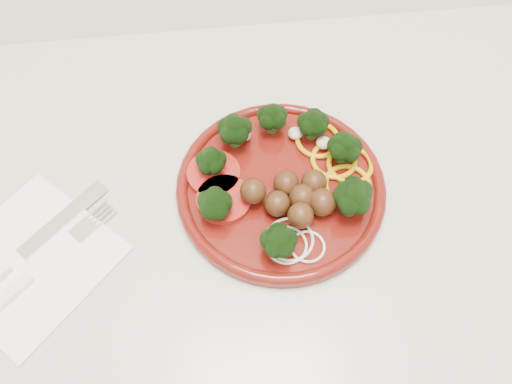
{
  "coord_description": "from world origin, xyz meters",
  "views": [
    {
      "loc": [
        0.12,
        1.42,
        1.4
      ],
      "look_at": [
        0.15,
        1.7,
        0.92
      ],
      "focal_mm": 35.0,
      "sensor_mm": 36.0,
      "label": 1
    }
  ],
  "objects": [
    {
      "name": "knife",
      "position": [
        -0.12,
        1.65,
        0.91
      ],
      "size": [
        0.17,
        0.16,
        0.01
      ],
      "rotation": [
        0.0,
        0.0,
        0.76
      ],
      "color": "silver",
      "rests_on": "napkin"
    },
    {
      "name": "plate",
      "position": [
        0.18,
        1.71,
        0.92
      ],
      "size": [
        0.24,
        0.24,
        0.05
      ],
      "rotation": [
        0.0,
        0.0,
        -0.0
      ],
      "color": "#4E0E09",
      "rests_on": "counter"
    },
    {
      "name": "counter",
      "position": [
        0.0,
        1.7,
        0.45
      ],
      "size": [
        2.4,
        0.6,
        0.9
      ],
      "color": "beige",
      "rests_on": "ground"
    },
    {
      "name": "napkin",
      "position": [
        -0.1,
        1.66,
        0.9
      ],
      "size": [
        0.22,
        0.22,
        0.0
      ],
      "primitive_type": "cube",
      "rotation": [
        0.0,
        0.0,
        0.81
      ],
      "color": "white",
      "rests_on": "counter"
    },
    {
      "name": "fork",
      "position": [
        -0.11,
        1.63,
        0.91
      ],
      "size": [
        0.15,
        0.14,
        0.01
      ],
      "rotation": [
        0.0,
        0.0,
        0.76
      ],
      "color": "white",
      "rests_on": "napkin"
    }
  ]
}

